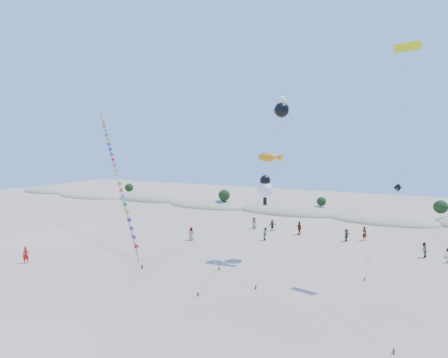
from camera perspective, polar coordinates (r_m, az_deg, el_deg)
ground at (r=30.61m, az=-18.48°, el=-17.94°), size 160.00×160.00×0.00m
dune_ridge at (r=68.47m, az=10.49°, el=-4.90°), size 145.30×11.49×5.57m
kite_train at (r=51.45m, az=-16.28°, el=1.76°), size 23.25×17.89×17.94m
fish_kite at (r=38.35m, az=6.98°, el=3.24°), size 2.94×12.01×11.13m
cartoon_kite_low at (r=39.08m, az=6.27°, el=-1.33°), size 3.30×6.48×8.84m
cartoon_kite_high at (r=40.16m, az=8.77°, el=10.60°), size 2.39×10.82×17.05m
parafoil_kite at (r=36.60m, az=26.12°, el=16.98°), size 2.15×14.03×20.60m
dark_kite at (r=41.89m, az=23.90°, el=-4.51°), size 2.46×10.52×7.80m
flyer_foreground at (r=43.46m, az=-27.97°, el=-10.19°), size 0.73×0.68×1.68m
beachgoers at (r=48.01m, az=16.28°, el=-8.39°), size 29.62×10.75×1.85m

